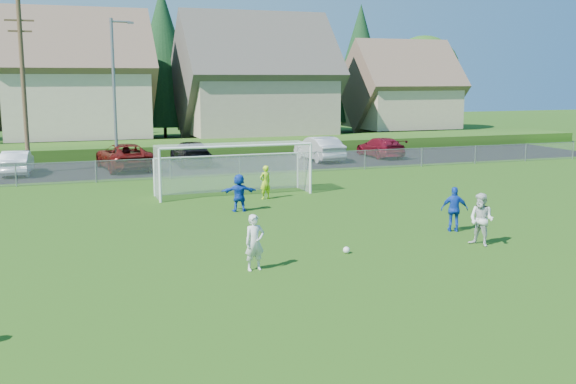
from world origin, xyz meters
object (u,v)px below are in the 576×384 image
player_white_a (255,242)px  car_g (380,147)px  player_white_b (481,220)px  soccer_goal (232,161)px  soccer_ball (346,250)px  car_d (191,153)px  player_blue_b (239,193)px  car_b (17,162)px  player_blue_a (454,209)px  goalkeeper (265,182)px  car_c (124,156)px  car_f (319,148)px

player_white_a → car_g: (16.64, 24.32, -0.14)m
player_white_b → soccer_goal: size_ratio=0.24×
soccer_ball → player_white_a: size_ratio=0.13×
player_white_b → car_g: size_ratio=0.37×
soccer_goal → player_white_a: bearing=-102.1°
car_d → player_blue_b: bearing=87.8°
car_b → soccer_goal: size_ratio=0.57×
player_white_b → car_g: player_white_b is taller
player_white_a → player_blue_a: size_ratio=1.01×
soccer_ball → soccer_goal: soccer_goal is taller
soccer_ball → player_blue_a: player_blue_a is taller
car_b → car_g: 24.01m
player_white_a → car_d: (3.07, 24.54, -0.07)m
player_blue_b → car_d: size_ratio=0.31×
goalkeeper → soccer_goal: size_ratio=0.21×
player_blue_b → soccer_goal: (0.83, 4.21, 0.82)m
soccer_ball → soccer_goal: (-0.58, 12.04, 1.52)m
goalkeeper → car_g: goalkeeper is taller
soccer_ball → player_white_a: bearing=-165.9°
player_white_b → player_blue_a: (0.36, 2.14, -0.06)m
soccer_ball → car_c: 23.37m
car_f → car_c: bearing=-1.7°
player_blue_b → goalkeeper: size_ratio=1.02×
car_f → goalkeeper: bearing=55.9°
player_blue_a → car_f: (3.40, 21.53, -0.01)m
player_blue_b → car_d: 15.90m
soccer_ball → car_d: car_d is taller
car_b → car_f: (19.13, 0.27, 0.12)m
player_white_b → car_b: size_ratio=0.42×
car_g → soccer_goal: size_ratio=0.65×
player_white_b → soccer_ball: bearing=-123.4°
goalkeeper → car_b: (-11.21, 12.54, -0.08)m
player_blue_a → car_f: bearing=-73.8°
soccer_ball → player_white_b: 4.78m
player_white_a → player_blue_b: bearing=69.5°
player_blue_b → goalkeeper: (1.93, 2.43, -0.01)m
car_g → player_white_b: bearing=70.6°
car_c → car_d: car_c is taller
car_g → player_white_a: bearing=55.9°
player_blue_a → goalkeeper: bearing=-37.4°
car_f → player_white_a: bearing=61.4°
car_c → goalkeeper: bearing=105.0°
player_blue_a → player_white_b: bearing=105.7°
soccer_ball → car_g: car_g is taller
player_white_b → goalkeeper: size_ratio=1.13×
player_white_b → car_g: bearing=134.0°
goalkeeper → car_d: goalkeeper is taller
player_blue_b → car_c: size_ratio=0.28×
player_blue_a → car_g: size_ratio=0.34×
player_white_a → player_white_b: player_white_b is taller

